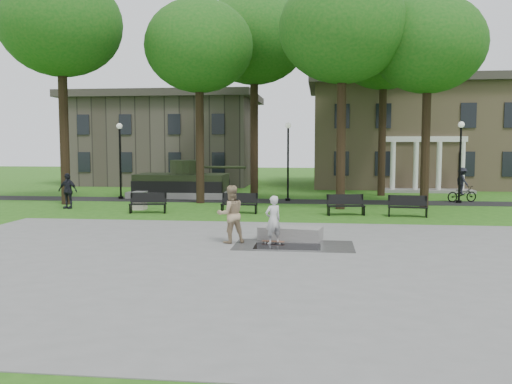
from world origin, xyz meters
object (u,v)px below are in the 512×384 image
skateboarder (273,220)px  cyclist (462,188)px  trash_bin (140,200)px  concrete_block (290,233)px  friend_watching (231,214)px  park_bench_0 (148,202)px

skateboarder → cyclist: (9.94, 14.95, -0.00)m
skateboarder → trash_bin: skateboarder is taller
cyclist → trash_bin: 18.68m
concrete_block → cyclist: bearing=56.1°
skateboarder → concrete_block: bearing=-158.0°
concrete_block → cyclist: (9.40, 14.00, 0.60)m
skateboarder → cyclist: cyclist is taller
friend_watching → trash_bin: 11.05m
friend_watching → cyclist: cyclist is taller
friend_watching → cyclist: size_ratio=0.97×
friend_watching → cyclist: 18.79m
park_bench_0 → trash_bin: 1.54m
park_bench_0 → concrete_block: bearing=-49.8°
concrete_block → trash_bin: (-8.33, 8.13, 0.24)m
skateboarder → park_bench_0: bearing=-86.6°
friend_watching → trash_bin: size_ratio=2.07×
skateboarder → trash_bin: (-7.79, 9.07, -0.36)m
skateboarder → friend_watching: (-1.47, 0.03, 0.17)m
skateboarder → trash_bin: bearing=-87.5°
concrete_block → friend_watching: (-2.01, -0.92, 0.77)m
cyclist → trash_bin: cyclist is taller
cyclist → park_bench_0: bearing=96.2°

